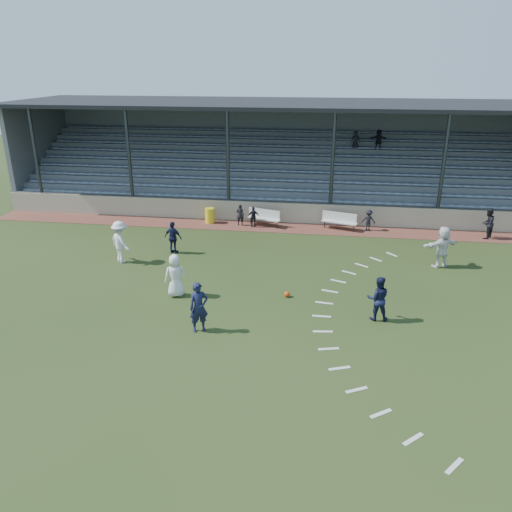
{
  "coord_description": "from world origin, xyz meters",
  "views": [
    {
      "loc": [
        2.85,
        -16.71,
        8.83
      ],
      "look_at": [
        0.0,
        2.5,
        1.3
      ],
      "focal_mm": 35.0,
      "sensor_mm": 36.0,
      "label": 1
    }
  ],
  "objects": [
    {
      "name": "ground",
      "position": [
        0.0,
        0.0,
        0.0
      ],
      "size": [
        90.0,
        90.0,
        0.0
      ],
      "primitive_type": "plane",
      "color": "#263415",
      "rests_on": "ground"
    },
    {
      "name": "cinder_track",
      "position": [
        0.0,
        10.5,
        0.01
      ],
      "size": [
        34.0,
        2.0,
        0.02
      ],
      "primitive_type": "cube",
      "color": "brown",
      "rests_on": "ground"
    },
    {
      "name": "retaining_wall",
      "position": [
        0.0,
        11.55,
        0.6
      ],
      "size": [
        34.0,
        0.18,
        1.2
      ],
      "primitive_type": "cube",
      "color": "#B3A78A",
      "rests_on": "ground"
    },
    {
      "name": "bench_left",
      "position": [
        -0.75,
        10.72,
        0.58
      ],
      "size": [
        2.02,
        1.12,
        0.95
      ],
      "rotation": [
        0.0,
        0.0,
        -0.35
      ],
      "color": "beige",
      "rests_on": "cinder_track"
    },
    {
      "name": "bench_right",
      "position": [
        3.55,
        10.68,
        0.58
      ],
      "size": [
        2.03,
        1.04,
        0.95
      ],
      "rotation": [
        0.0,
        0.0,
        -0.31
      ],
      "color": "beige",
      "rests_on": "cinder_track"
    },
    {
      "name": "trash_bin",
      "position": [
        -3.98,
        10.78,
        0.46
      ],
      "size": [
        0.55,
        0.55,
        0.88
      ],
      "primitive_type": "cylinder",
      "color": "yellow",
      "rests_on": "cinder_track"
    },
    {
      "name": "football",
      "position": [
        1.42,
        1.48,
        0.12
      ],
      "size": [
        0.24,
        0.24,
        0.24
      ],
      "primitive_type": "sphere",
      "color": "#C93D0B",
      "rests_on": "ground"
    },
    {
      "name": "player_white_lead",
      "position": [
        -3.04,
        0.93,
        0.88
      ],
      "size": [
        1.0,
        0.82,
        1.77
      ],
      "primitive_type": "imported",
      "rotation": [
        0.0,
        0.0,
        3.49
      ],
      "color": "silver",
      "rests_on": "ground"
    },
    {
      "name": "player_navy_lead",
      "position": [
        -1.39,
        -1.69,
        0.91
      ],
      "size": [
        0.79,
        0.7,
        1.82
      ],
      "primitive_type": "imported",
      "rotation": [
        0.0,
        0.0,
        0.51
      ],
      "color": "#141838",
      "rests_on": "ground"
    },
    {
      "name": "player_navy_mid",
      "position": [
        4.84,
        0.08,
        0.85
      ],
      "size": [
        0.85,
        0.68,
        1.69
      ],
      "primitive_type": "imported",
      "rotation": [
        0.0,
        0.0,
        3.19
      ],
      "color": "#141838",
      "rests_on": "ground"
    },
    {
      "name": "player_white_wing",
      "position": [
        -6.67,
        4.14,
        1.0
      ],
      "size": [
        1.48,
        1.37,
        2.0
      ],
      "primitive_type": "imported",
      "rotation": [
        0.0,
        0.0,
        2.5
      ],
      "color": "silver",
      "rests_on": "ground"
    },
    {
      "name": "player_navy_wing",
      "position": [
        -4.59,
        5.65,
        0.81
      ],
      "size": [
        1.01,
        0.62,
        1.61
      ],
      "primitive_type": "imported",
      "rotation": [
        0.0,
        0.0,
        2.88
      ],
      "color": "#141838",
      "rests_on": "ground"
    },
    {
      "name": "player_white_back",
      "position": [
        8.16,
        5.75,
        0.97
      ],
      "size": [
        1.86,
        1.34,
        1.94
      ],
      "primitive_type": "imported",
      "rotation": [
        0.0,
        0.0,
        3.62
      ],
      "color": "silver",
      "rests_on": "ground"
    },
    {
      "name": "official",
      "position": [
        11.35,
        10.23,
        0.85
      ],
      "size": [
        0.98,
        1.02,
        1.66
      ],
      "primitive_type": "imported",
      "rotation": [
        0.0,
        0.0,
        4.09
      ],
      "color": "black",
      "rests_on": "cinder_track"
    },
    {
      "name": "sub_left_near",
      "position": [
        -2.13,
        10.57,
        0.64
      ],
      "size": [
        0.46,
        0.3,
        1.25
      ],
      "primitive_type": "imported",
      "rotation": [
        0.0,
        0.0,
        3.14
      ],
      "color": "black",
      "rests_on": "cinder_track"
    },
    {
      "name": "sub_left_far",
      "position": [
        -1.31,
        10.36,
        0.61
      ],
      "size": [
        0.75,
        0.48,
        1.19
      ],
      "primitive_type": "imported",
      "rotation": [
        0.0,
        0.0,
        3.44
      ],
      "color": "black",
      "rests_on": "cinder_track"
    },
    {
      "name": "sub_right",
      "position": [
        5.17,
        10.72,
        0.61
      ],
      "size": [
        0.8,
        0.5,
        1.19
      ],
      "primitive_type": "imported",
      "rotation": [
        0.0,
        0.0,
        3.06
      ],
      "color": "black",
      "rests_on": "cinder_track"
    },
    {
      "name": "grandstand",
      "position": [
        0.0,
        16.26,
        2.2
      ],
      "size": [
        34.6,
        9.0,
        6.61
      ],
      "color": "slate",
      "rests_on": "ground"
    },
    {
      "name": "penalty_arc",
      "position": [
        4.12,
        0.0,
        0.01
      ],
      "size": [
        3.89,
        14.63,
        0.01
      ],
      "color": "silver",
      "rests_on": "ground"
    }
  ]
}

